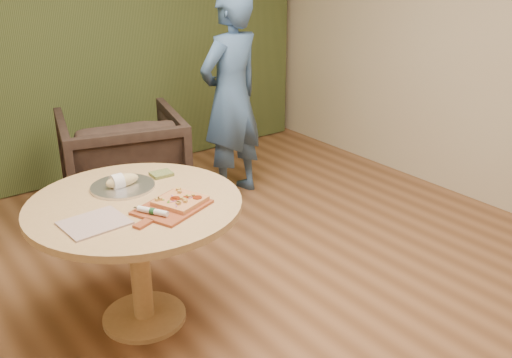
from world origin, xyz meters
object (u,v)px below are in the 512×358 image
Objects in this scene: pedestal_table at (136,225)px; bread_roll at (121,181)px; flatbread_pizza at (180,200)px; cutlery_roll at (153,211)px; serving_tray at (123,186)px; person_standing at (231,97)px; pizza_paddle at (171,208)px; armchair at (122,159)px.

bread_roll is (0.02, 0.21, 0.18)m from pedestal_table.
flatbread_pizza is 1.47× the size of bread_roll.
cutlery_roll reaches higher than serving_tray.
flatbread_pizza is at bearing -70.26° from serving_tray.
flatbread_pizza is (0.17, -0.19, 0.17)m from pedestal_table.
person_standing reaches higher than pedestal_table.
cutlery_roll is 2.00m from person_standing.
cutlery_roll is (-0.18, -0.03, 0.00)m from flatbread_pizza.
flatbread_pizza is 0.18m from cutlery_roll.
cutlery_roll is (-0.11, -0.02, 0.02)m from pizza_paddle.
pedestal_table is 1.49m from armchair.
armchair is (0.54, 1.60, -0.32)m from cutlery_roll.
serving_tray is at bearing 0.00° from bread_roll.
serving_tray is (-0.08, 0.41, -0.00)m from pizza_paddle.
pedestal_table is at bearing -98.51° from serving_tray.
pizza_paddle is 2.46× the size of bread_roll.
pizza_paddle is 0.07m from flatbread_pizza.
armchair is (0.37, 1.56, -0.32)m from flatbread_pizza.
flatbread_pizza reaches higher than pizza_paddle.
armchair is (0.51, 1.17, -0.30)m from serving_tray.
pizza_paddle is at bearing 34.64° from person_standing.
person_standing reaches higher than cutlery_roll.
person_standing is at bearing -178.18° from armchair.
bread_roll reaches higher than cutlery_roll.
pedestal_table is at bearing 27.84° from person_standing.
armchair is (0.52, 1.17, -0.33)m from bread_roll.
armchair is at bearing 41.35° from cutlery_roll.
cutlery_roll is 0.43m from serving_tray.
cutlery_roll is 0.95× the size of bread_roll.
pedestal_table is at bearing -96.08° from bread_roll.
flatbread_pizza is 1.85m from person_standing.
bread_roll reaches higher than pizza_paddle.
serving_tray is at bearing 109.74° from flatbread_pizza.
person_standing reaches higher than serving_tray.
bread_roll is at bearing 22.92° from person_standing.
person_standing is (1.32, 1.37, 0.10)m from pizza_paddle.
armchair reaches higher than bread_roll.
person_standing is at bearing 14.11° from cutlery_roll.
cutlery_roll is at bearing -93.57° from bread_roll.
cutlery_roll is 0.20× the size of armchair.
armchair reaches higher than pedestal_table.
bread_roll is at bearing 83.92° from pedestal_table.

